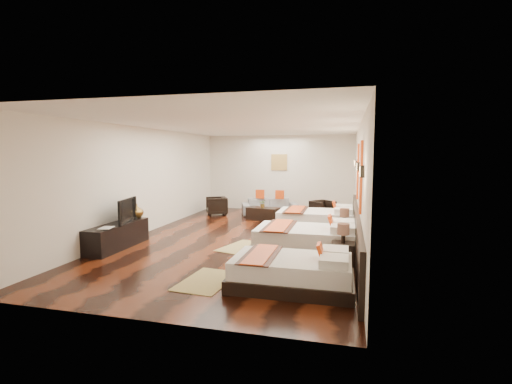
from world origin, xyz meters
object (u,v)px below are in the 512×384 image
(armchair_left, at_px, (217,206))
(coffee_table, at_px, (263,214))
(bed_far, at_px, (317,220))
(nightstand_b, at_px, (344,231))
(tv_console, at_px, (118,236))
(armchair_right, at_px, (323,210))
(nightstand_a, at_px, (343,252))
(bed_near, at_px, (293,272))
(sofa, at_px, (270,207))
(bed_mid, at_px, (307,240))
(tv, at_px, (123,211))
(figurine, at_px, (136,211))
(table_plant, at_px, (263,204))
(book, at_px, (100,228))

(armchair_left, bearing_deg, coffee_table, 45.40)
(bed_far, height_order, nightstand_b, bed_far)
(nightstand_b, xyz_separation_m, coffee_table, (-2.56, 2.47, -0.09))
(tv_console, height_order, armchair_right, armchair_right)
(nightstand_a, bearing_deg, bed_near, -121.40)
(sofa, bearing_deg, bed_mid, -89.42)
(armchair_right, bearing_deg, tv, -179.15)
(nightstand_a, relative_size, figurine, 2.35)
(nightstand_b, relative_size, sofa, 0.43)
(armchair_right, relative_size, coffee_table, 0.66)
(nightstand_a, relative_size, nightstand_b, 1.01)
(bed_mid, relative_size, table_plant, 8.39)
(bed_mid, bearing_deg, nightstand_a, -48.49)
(coffee_table, bearing_deg, nightstand_a, -60.12)
(tv_console, bearing_deg, nightstand_b, 19.62)
(nightstand_a, distance_m, tv_console, 4.95)
(table_plant, bearing_deg, bed_mid, -63.08)
(nightstand_a, bearing_deg, tv, 175.21)
(bed_near, bearing_deg, table_plant, 107.74)
(nightstand_a, height_order, sofa, nightstand_a)
(bed_near, distance_m, coffee_table, 5.97)
(bed_far, bearing_deg, book, -138.96)
(armchair_left, xyz_separation_m, armchair_right, (3.63, 0.12, -0.01))
(nightstand_b, xyz_separation_m, table_plant, (-2.55, 2.41, 0.24))
(bed_near, height_order, tv_console, bed_near)
(book, bearing_deg, nightstand_b, 25.29)
(nightstand_a, xyz_separation_m, nightstand_b, (0.00, 1.99, -0.00))
(nightstand_a, distance_m, figurine, 5.07)
(figurine, xyz_separation_m, coffee_table, (2.38, 3.45, -0.53))
(bed_near, bearing_deg, book, 168.11)
(table_plant, bearing_deg, armchair_right, 21.39)
(tv_console, bearing_deg, table_plant, 60.12)
(book, height_order, sofa, book)
(nightstand_b, relative_size, armchair_right, 1.24)
(sofa, bearing_deg, table_plant, -110.15)
(tv_console, xyz_separation_m, table_plant, (2.39, 4.17, 0.26))
(tv_console, relative_size, coffee_table, 1.80)
(bed_far, bearing_deg, table_plant, 148.88)
(bed_near, relative_size, bed_far, 0.89)
(book, height_order, table_plant, table_plant)
(book, bearing_deg, armchair_left, 83.52)
(bed_near, xyz_separation_m, nightstand_b, (0.75, 3.22, 0.04))
(tv_console, distance_m, sofa, 5.79)
(nightstand_a, xyz_separation_m, armchair_right, (-0.71, 5.12, 0.01))
(figurine, bearing_deg, nightstand_b, 11.24)
(nightstand_a, bearing_deg, sofa, 114.94)
(bed_mid, distance_m, tv_console, 4.24)
(nightstand_b, bearing_deg, tv_console, -160.38)
(nightstand_a, bearing_deg, nightstand_b, 90.00)
(nightstand_b, height_order, table_plant, nightstand_b)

